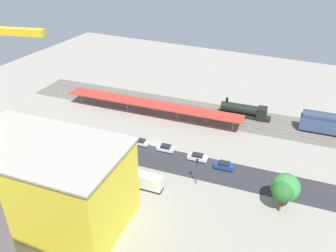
{
  "coord_description": "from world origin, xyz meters",
  "views": [
    {
      "loc": [
        -33.66,
        65.34,
        47.76
      ],
      "look_at": [
        -4.03,
        2.43,
        8.14
      ],
      "focal_mm": 36.9,
      "sensor_mm": 36.0,
      "label": 1
    }
  ],
  "objects_px": {
    "street_tree_3": "(121,145)",
    "street_tree_1": "(283,191)",
    "box_truck_2": "(72,161)",
    "box_truck_1": "(97,172)",
    "construction_building": "(47,182)",
    "parked_car_3": "(140,142)",
    "street_tree_0": "(285,187)",
    "locomotive": "(246,111)",
    "box_truck_0": "(143,181)",
    "parked_car_2": "(166,148)",
    "passenger_coach": "(336,124)",
    "street_tree_2": "(89,139)",
    "platform_canopy_near": "(152,104)",
    "traffic_light": "(197,168)",
    "parked_car_1": "(197,157)",
    "parked_car_0": "(224,166)"
  },
  "relations": [
    {
      "from": "construction_building",
      "to": "box_truck_2",
      "type": "xyz_separation_m",
      "value": [
        6.46,
        -13.82,
        -6.04
      ]
    },
    {
      "from": "box_truck_0",
      "to": "locomotive",
      "type": "bearing_deg",
      "value": -106.04
    },
    {
      "from": "locomotive",
      "to": "parked_car_0",
      "type": "height_order",
      "value": "locomotive"
    },
    {
      "from": "construction_building",
      "to": "street_tree_0",
      "type": "xyz_separation_m",
      "value": [
        -39.56,
        -21.11,
        -3.03
      ]
    },
    {
      "from": "platform_canopy_near",
      "to": "box_truck_1",
      "type": "relative_size",
      "value": 6.23
    },
    {
      "from": "street_tree_2",
      "to": "box_truck_0",
      "type": "bearing_deg",
      "value": 163.38
    },
    {
      "from": "parked_car_0",
      "to": "box_truck_2",
      "type": "height_order",
      "value": "box_truck_2"
    },
    {
      "from": "platform_canopy_near",
      "to": "street_tree_2",
      "type": "xyz_separation_m",
      "value": [
        4.18,
        24.09,
        0.61
      ]
    },
    {
      "from": "locomotive",
      "to": "box_truck_0",
      "type": "relative_size",
      "value": 1.64
    },
    {
      "from": "box_truck_1",
      "to": "street_tree_3",
      "type": "bearing_deg",
      "value": -99.6
    },
    {
      "from": "parked_car_2",
      "to": "parked_car_1",
      "type": "bearing_deg",
      "value": 178.09
    },
    {
      "from": "parked_car_2",
      "to": "street_tree_3",
      "type": "height_order",
      "value": "street_tree_3"
    },
    {
      "from": "street_tree_2",
      "to": "street_tree_3",
      "type": "height_order",
      "value": "street_tree_2"
    },
    {
      "from": "box_truck_2",
      "to": "box_truck_1",
      "type": "bearing_deg",
      "value": 170.84
    },
    {
      "from": "parked_car_1",
      "to": "traffic_light",
      "type": "height_order",
      "value": "traffic_light"
    },
    {
      "from": "parked_car_3",
      "to": "street_tree_0",
      "type": "height_order",
      "value": "street_tree_0"
    },
    {
      "from": "street_tree_3",
      "to": "box_truck_1",
      "type": "bearing_deg",
      "value": 80.4
    },
    {
      "from": "box_truck_2",
      "to": "street_tree_3",
      "type": "relative_size",
      "value": 1.38
    },
    {
      "from": "box_truck_1",
      "to": "street_tree_0",
      "type": "bearing_deg",
      "value": -167.32
    },
    {
      "from": "parked_car_1",
      "to": "parked_car_3",
      "type": "xyz_separation_m",
      "value": [
        15.62,
        -0.18,
        -0.08
      ]
    },
    {
      "from": "passenger_coach",
      "to": "construction_building",
      "type": "distance_m",
      "value": 72.85
    },
    {
      "from": "parked_car_1",
      "to": "parked_car_3",
      "type": "distance_m",
      "value": 15.62
    },
    {
      "from": "passenger_coach",
      "to": "traffic_light",
      "type": "height_order",
      "value": "traffic_light"
    },
    {
      "from": "locomotive",
      "to": "street_tree_0",
      "type": "xyz_separation_m",
      "value": [
        -15.94,
        33.95,
        2.78
      ]
    },
    {
      "from": "parked_car_3",
      "to": "street_tree_2",
      "type": "height_order",
      "value": "street_tree_2"
    },
    {
      "from": "traffic_light",
      "to": "parked_car_0",
      "type": "bearing_deg",
      "value": -116.5
    },
    {
      "from": "parked_car_2",
      "to": "traffic_light",
      "type": "xyz_separation_m",
      "value": [
        -11.38,
        8.58,
        3.5
      ]
    },
    {
      "from": "street_tree_3",
      "to": "street_tree_1",
      "type": "bearing_deg",
      "value": 178.56
    },
    {
      "from": "parked_car_1",
      "to": "street_tree_1",
      "type": "distance_m",
      "value": 22.74
    },
    {
      "from": "box_truck_1",
      "to": "street_tree_1",
      "type": "xyz_separation_m",
      "value": [
        -37.78,
        -7.02,
        3.05
      ]
    },
    {
      "from": "box_truck_1",
      "to": "box_truck_2",
      "type": "xyz_separation_m",
      "value": [
        7.94,
        -1.28,
        -0.09
      ]
    },
    {
      "from": "parked_car_3",
      "to": "street_tree_1",
      "type": "bearing_deg",
      "value": 165.7
    },
    {
      "from": "construction_building",
      "to": "street_tree_0",
      "type": "height_order",
      "value": "construction_building"
    },
    {
      "from": "street_tree_0",
      "to": "parked_car_2",
      "type": "bearing_deg",
      "value": -14.84
    },
    {
      "from": "street_tree_0",
      "to": "street_tree_2",
      "type": "bearing_deg",
      "value": 1.86
    },
    {
      "from": "box_truck_2",
      "to": "passenger_coach",
      "type": "bearing_deg",
      "value": -142.61
    },
    {
      "from": "parked_car_2",
      "to": "box_truck_2",
      "type": "height_order",
      "value": "box_truck_2"
    },
    {
      "from": "box_truck_1",
      "to": "traffic_light",
      "type": "distance_m",
      "value": 21.76
    },
    {
      "from": "parked_car_3",
      "to": "street_tree_2",
      "type": "distance_m",
      "value": 13.19
    },
    {
      "from": "street_tree_0",
      "to": "street_tree_3",
      "type": "relative_size",
      "value": 1.06
    },
    {
      "from": "construction_building",
      "to": "box_truck_0",
      "type": "height_order",
      "value": "construction_building"
    },
    {
      "from": "street_tree_2",
      "to": "street_tree_3",
      "type": "relative_size",
      "value": 1.02
    },
    {
      "from": "street_tree_2",
      "to": "parked_car_1",
      "type": "bearing_deg",
      "value": -159.82
    },
    {
      "from": "parked_car_1",
      "to": "construction_building",
      "type": "xyz_separation_m",
      "value": [
        18.78,
        28.59,
        6.94
      ]
    },
    {
      "from": "box_truck_1",
      "to": "street_tree_2",
      "type": "distance_m",
      "value": 10.38
    },
    {
      "from": "platform_canopy_near",
      "to": "passenger_coach",
      "type": "height_order",
      "value": "passenger_coach"
    },
    {
      "from": "locomotive",
      "to": "parked_car_2",
      "type": "relative_size",
      "value": 3.28
    },
    {
      "from": "parked_car_0",
      "to": "parked_car_2",
      "type": "relative_size",
      "value": 1.05
    },
    {
      "from": "locomotive",
      "to": "parked_car_3",
      "type": "distance_m",
      "value": 33.34
    },
    {
      "from": "passenger_coach",
      "to": "parked_car_3",
      "type": "height_order",
      "value": "passenger_coach"
    }
  ]
}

